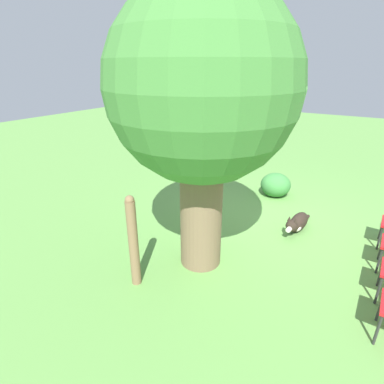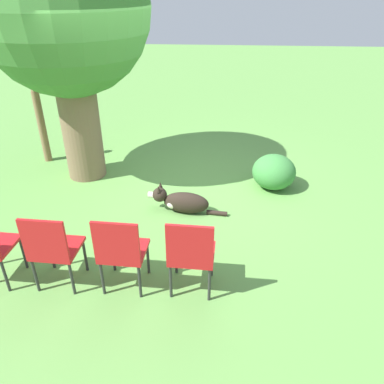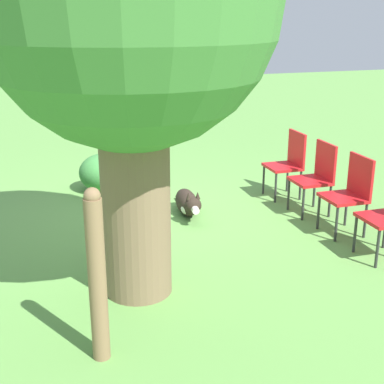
{
  "view_description": "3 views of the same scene",
  "coord_description": "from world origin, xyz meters",
  "px_view_note": "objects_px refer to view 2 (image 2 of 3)",
  "views": [
    {
      "loc": [
        -1.39,
        4.66,
        2.71
      ],
      "look_at": [
        0.57,
        1.46,
        1.11
      ],
      "focal_mm": 28.0,
      "sensor_mm": 36.0,
      "label": 1
    },
    {
      "loc": [
        -4.9,
        -0.73,
        2.76
      ],
      "look_at": [
        -0.59,
        -0.39,
        0.32
      ],
      "focal_mm": 35.0,
      "sensor_mm": 36.0,
      "label": 2
    },
    {
      "loc": [
        1.4,
        5.6,
        2.34
      ],
      "look_at": [
        -0.62,
        -0.23,
        0.3
      ],
      "focal_mm": 50.0,
      "sensor_mm": 36.0,
      "label": 3
    }
  ],
  "objects_px": {
    "red_chair_0": "(191,252)",
    "red_chair_1": "(121,249)",
    "fence_post": "(42,125)",
    "oak_tree": "(64,13)",
    "red_chair_2": "(52,247)",
    "dog": "(181,202)"
  },
  "relations": [
    {
      "from": "oak_tree",
      "to": "fence_post",
      "type": "distance_m",
      "value": 2.02
    },
    {
      "from": "fence_post",
      "to": "red_chair_2",
      "type": "relative_size",
      "value": 1.45
    },
    {
      "from": "fence_post",
      "to": "red_chair_2",
      "type": "xyz_separation_m",
      "value": [
        -3.04,
        -1.42,
        -0.14
      ]
    },
    {
      "from": "red_chair_1",
      "to": "red_chair_0",
      "type": "bearing_deg",
      "value": -86.95
    },
    {
      "from": "oak_tree",
      "to": "red_chair_2",
      "type": "bearing_deg",
      "value": -168.0
    },
    {
      "from": "oak_tree",
      "to": "red_chair_0",
      "type": "height_order",
      "value": "oak_tree"
    },
    {
      "from": "dog",
      "to": "red_chair_0",
      "type": "bearing_deg",
      "value": 106.0
    },
    {
      "from": "dog",
      "to": "red_chair_1",
      "type": "relative_size",
      "value": 1.23
    },
    {
      "from": "dog",
      "to": "red_chair_0",
      "type": "xyz_separation_m",
      "value": [
        -1.51,
        -0.26,
        0.35
      ]
    },
    {
      "from": "red_chair_0",
      "to": "red_chair_1",
      "type": "relative_size",
      "value": 1.0
    },
    {
      "from": "dog",
      "to": "red_chair_1",
      "type": "distance_m",
      "value": 1.62
    },
    {
      "from": "oak_tree",
      "to": "red_chair_0",
      "type": "relative_size",
      "value": 4.12
    },
    {
      "from": "red_chair_0",
      "to": "red_chair_2",
      "type": "height_order",
      "value": "same"
    },
    {
      "from": "fence_post",
      "to": "red_chair_0",
      "type": "xyz_separation_m",
      "value": [
        -3.01,
        -2.78,
        -0.14
      ]
    },
    {
      "from": "red_chair_1",
      "to": "red_chair_2",
      "type": "relative_size",
      "value": 1.0
    },
    {
      "from": "dog",
      "to": "fence_post",
      "type": "xyz_separation_m",
      "value": [
        1.5,
        2.52,
        0.49
      ]
    },
    {
      "from": "fence_post",
      "to": "oak_tree",
      "type": "bearing_deg",
      "value": -119.06
    },
    {
      "from": "red_chair_2",
      "to": "fence_post",
      "type": "bearing_deg",
      "value": 27.13
    },
    {
      "from": "oak_tree",
      "to": "red_chair_1",
      "type": "height_order",
      "value": "oak_tree"
    },
    {
      "from": "oak_tree",
      "to": "fence_post",
      "type": "bearing_deg",
      "value": 60.94
    },
    {
      "from": "oak_tree",
      "to": "red_chair_0",
      "type": "bearing_deg",
      "value": -143.01
    },
    {
      "from": "oak_tree",
      "to": "red_chair_0",
      "type": "distance_m",
      "value": 3.68
    }
  ]
}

